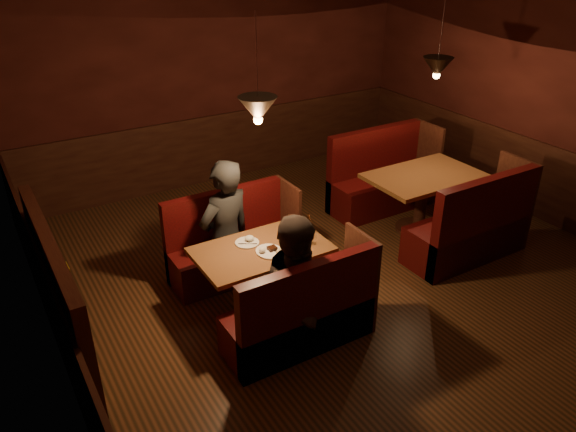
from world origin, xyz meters
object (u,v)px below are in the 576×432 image
diner_a (224,209)px  main_bench_near (304,319)px  main_table (263,261)px  second_bench_far (381,183)px  main_bench_far (233,248)px  diner_b (300,266)px  second_bench_near (472,232)px  second_table (423,189)px

diner_a → main_bench_near: bearing=82.0°
main_table → diner_a: 0.68m
second_bench_far → main_table: bearing=-154.1°
main_bench_far → main_bench_near: 1.45m
second_bench_far → diner_b: size_ratio=0.92×
second_bench_near → main_bench_near: bearing=-172.9°
main_bench_near → second_bench_near: second_bench_near is taller
second_bench_far → diner_b: 3.13m
diner_a → diner_b: (0.14, -1.22, -0.06)m
main_bench_near → second_bench_near: 2.49m
main_bench_far → diner_b: (-0.00, -1.37, 0.52)m
main_bench_near → diner_a: 1.43m
main_bench_far → second_table: main_bench_far is taller
main_bench_far → diner_b: diner_b is taller
main_bench_far → second_table: 2.48m
second_bench_near → diner_b: diner_b is taller
second_bench_near → diner_b: size_ratio=0.92×
second_bench_far → diner_a: size_ratio=0.85×
diner_b → second_table: bearing=9.5°
second_bench_near → diner_b: 2.53m
main_bench_near → diner_a: size_ratio=0.80×
diner_b → second_bench_far: bearing=23.2°
main_table → main_bench_far: size_ratio=0.91×
main_bench_far → second_bench_far: 2.52m
second_bench_far → main_bench_far: bearing=-168.9°
second_bench_near → diner_a: bearing=159.2°
second_bench_far → diner_a: 2.74m
main_bench_far → second_bench_far: size_ratio=0.93×
diner_a → diner_b: 1.23m
second_bench_near → diner_b: bearing=-174.6°
main_table → main_bench_far: (0.01, 0.72, -0.22)m
main_bench_near → second_table: size_ratio=1.03×
main_bench_far → second_table: (2.44, -0.33, 0.26)m
main_bench_far → main_bench_near: bearing=-90.0°
second_table → diner_a: bearing=176.1°
second_bench_far → second_bench_near: same height
second_table → second_bench_far: bearing=87.8°
main_table → second_bench_near: bearing=-9.5°
second_table → main_bench_far: bearing=172.3°
second_table → second_bench_near: bearing=-87.8°
diner_b → main_bench_near: bearing=-102.7°
main_bench_near → diner_b: bearing=91.0°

